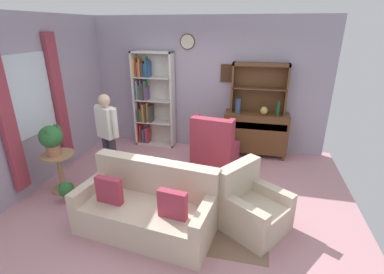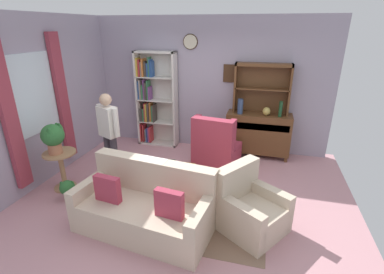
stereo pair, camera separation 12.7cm
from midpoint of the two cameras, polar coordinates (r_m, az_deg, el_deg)
The scene contains 19 objects.
ground_plane at distance 4.76m, azimuth -2.53°, elevation -11.60°, with size 5.40×4.60×0.02m, color #C68C93.
wall_back at distance 6.18m, azimuth 2.57°, elevation 10.46°, with size 5.00×0.09×2.80m.
wall_left at distance 5.39m, azimuth -29.77°, elevation 5.93°, with size 0.16×4.20×2.80m.
area_rug at distance 4.47m, azimuth -1.04°, elevation -13.82°, with size 2.29×1.88×0.01m, color #846651.
bookshelf at distance 6.43m, azimuth -9.00°, elevation 7.28°, with size 0.90×0.30×2.10m.
sideboard at distance 6.06m, azimuth 12.09°, elevation 0.96°, with size 1.30×0.45×0.92m.
sideboard_hutch at distance 5.89m, azimuth 12.92°, elevation 10.93°, with size 1.10×0.26×1.00m.
vase_tall at distance 5.83m, azimuth 8.64°, elevation 6.19°, with size 0.11×0.11×0.30m, color #33476B.
vase_round at distance 5.85m, azimuth 13.72°, elevation 5.18°, with size 0.15×0.15×0.17m, color tan.
bottle_wine at distance 5.82m, azimuth 16.34°, elevation 5.58°, with size 0.07×0.07×0.31m, color #194223.
couch_floral at distance 3.95m, azimuth -9.89°, elevation -14.01°, with size 1.89×1.07×0.90m.
armchair_floral at distance 4.00m, azimuth 10.98°, elevation -14.05°, with size 1.07×1.06×0.88m.
wingback_chair at distance 5.45m, azimuth 3.89°, elevation -2.39°, with size 0.90×0.91×1.05m.
plant_stand at distance 5.17m, azimuth -25.72°, elevation -5.69°, with size 0.52×0.52×0.67m.
potted_plant_large at distance 4.95m, azimuth -27.14°, elevation -0.19°, with size 0.35×0.35×0.49m.
potted_plant_small at distance 4.92m, azimuth -24.65°, elevation -9.83°, with size 0.24×0.24×0.33m.
person_reading at distance 5.03m, azimuth -17.35°, elevation 0.96°, with size 0.51×0.32×1.56m.
coffee_table at distance 4.72m, azimuth -5.50°, elevation -6.85°, with size 0.80×0.50×0.42m.
book_stack at distance 4.67m, azimuth -5.21°, elevation -5.49°, with size 0.21×0.16×0.10m.
Camera 1 is at (1.04, -3.85, 2.59)m, focal length 26.44 mm.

